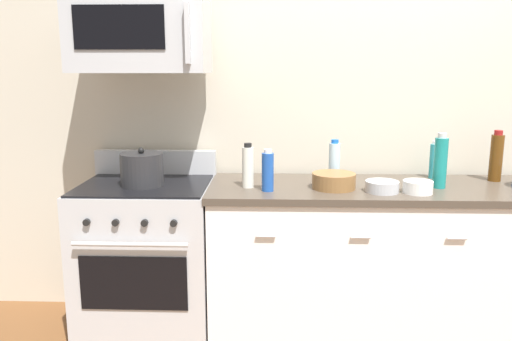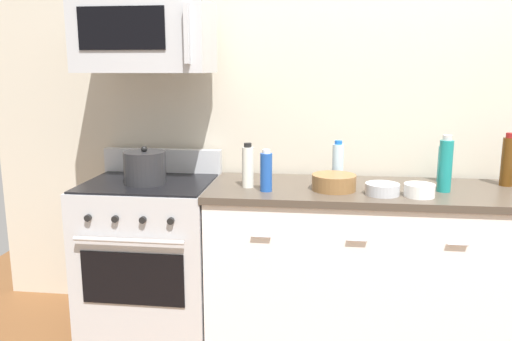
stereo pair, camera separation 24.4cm
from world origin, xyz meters
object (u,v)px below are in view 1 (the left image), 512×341
bowl_wooden_salad (334,180)px  bottle_soda_blue (268,171)px  bottle_vinegar_white (248,166)px  bottle_wine_amber (496,157)px  microwave (141,36)px  bowl_steel_prep (382,186)px  bottle_sparkling_teal (440,162)px  range_oven (148,258)px  bowl_white_ceramic (418,187)px  bottle_dish_soap (434,161)px  stockpot (142,169)px  bottle_water_clear (334,161)px

bowl_wooden_salad → bottle_soda_blue: bearing=-169.0°
bottle_vinegar_white → bottle_wine_amber: bottle_wine_amber is taller
microwave → bowl_steel_prep: microwave is taller
bottle_vinegar_white → bottle_sparkling_teal: (1.07, 0.03, 0.03)m
range_oven → microwave: (0.00, 0.04, 1.28)m
bottle_vinegar_white → bottle_soda_blue: size_ratio=1.09×
bottle_wine_amber → bowl_steel_prep: bearing=-157.4°
microwave → bowl_white_ceramic: 1.72m
bottle_dish_soap → bowl_white_ceramic: bottle_dish_soap is taller
range_oven → stockpot: bearing=-90.0°
microwave → bottle_soda_blue: bearing=-14.9°
bowl_white_ceramic → stockpot: (-1.51, 0.11, 0.06)m
bowl_steel_prep → stockpot: bearing=175.9°
bottle_wine_amber → bowl_wooden_salad: bearing=-166.9°
bottle_soda_blue → bowl_steel_prep: bottle_soda_blue is taller
bottle_water_clear → bottle_soda_blue: size_ratio=1.06×
bottle_sparkling_teal → microwave: bearing=177.2°
bottle_vinegar_white → bowl_steel_prep: bottle_vinegar_white is taller
microwave → bottle_wine_amber: microwave is taller
bottle_water_clear → bottle_dish_soap: bearing=6.8°
range_oven → bowl_steel_prep: bearing=-6.4°
bottle_water_clear → bottle_soda_blue: bottle_water_clear is taller
bowl_wooden_salad → stockpot: (-1.08, 0.02, 0.05)m
bottle_sparkling_teal → bowl_steel_prep: size_ratio=1.72×
microwave → bottle_sparkling_teal: microwave is taller
range_oven → bottle_sparkling_teal: bottle_sparkling_teal is taller
microwave → bowl_steel_prep: bearing=-8.3°
range_oven → bottle_wine_amber: bearing=4.3°
bottle_wine_amber → bowl_wooden_salad: (-0.97, -0.23, -0.10)m
microwave → stockpot: size_ratio=3.11×
bottle_water_clear → bowl_steel_prep: 0.38m
bottle_vinegar_white → bottle_soda_blue: (0.11, -0.08, -0.01)m
bottle_dish_soap → bottle_vinegar_white: size_ratio=0.92×
microwave → bottle_wine_amber: size_ratio=2.47×
range_oven → bottle_water_clear: bearing=7.4°
bottle_water_clear → bottle_sparkling_teal: size_ratio=0.79×
microwave → bowl_white_ceramic: size_ratio=4.74×
bottle_sparkling_teal → bottle_soda_blue: bearing=-173.5°
bottle_vinegar_white → bowl_white_ceramic: bearing=-6.3°
microwave → bowl_steel_prep: (1.33, -0.19, -0.80)m
bottle_sparkling_teal → bowl_wooden_salad: bearing=-176.4°
bottle_dish_soap → bottle_sparkling_teal: (-0.05, -0.25, 0.04)m
bottle_dish_soap → bowl_wooden_salad: bottle_dish_soap is taller
range_oven → bottle_sparkling_teal: 1.77m
bottle_vinegar_white → bowl_white_ceramic: size_ratio=1.59×
bottle_water_clear → stockpot: size_ratio=1.01×
range_oven → bowl_steel_prep: size_ratio=5.98×
microwave → bottle_vinegar_white: size_ratio=2.98×
microwave → bottle_water_clear: bearing=5.1°
bottle_wine_amber → bottle_soda_blue: bottle_wine_amber is taller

